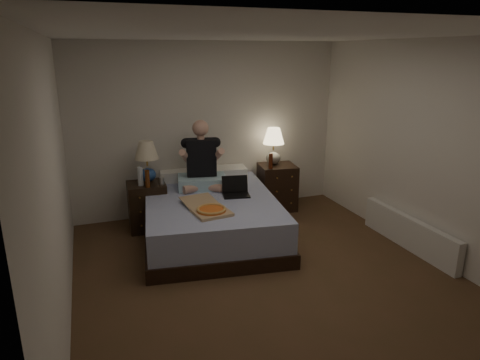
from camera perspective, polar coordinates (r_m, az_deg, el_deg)
name	(u,v)px	position (r m, az deg, el deg)	size (l,w,h in m)	color
floor	(268,277)	(4.76, 3.79, -12.84)	(4.00, 4.50, 0.00)	brown
ceiling	(273,34)	(4.15, 4.49, 18.80)	(4.00, 4.50, 0.00)	white
wall_back	(209,129)	(6.36, -4.18, 6.76)	(4.00, 2.50, 0.00)	silver
wall_front	(444,269)	(2.53, 25.55, -10.71)	(4.00, 2.50, 0.00)	silver
wall_left	(55,187)	(3.95, -23.49, -0.84)	(4.50, 2.50, 0.00)	silver
wall_right	(429,151)	(5.40, 23.94, 3.56)	(4.50, 2.50, 0.00)	silver
bed	(211,217)	(5.63, -3.94, -4.92)	(1.64, 2.18, 0.55)	#5362A7
nightstand_left	(147,206)	(5.98, -12.24, -3.42)	(0.50, 0.45, 0.65)	black
nightstand_right	(277,187)	(6.61, 4.97, -0.93)	(0.53, 0.48, 0.69)	black
lamp_left	(147,162)	(5.88, -12.29, 2.41)	(0.32, 0.32, 0.56)	#264A8E
lamp_right	(273,146)	(6.51, 4.48, 4.52)	(0.32, 0.32, 0.56)	gray
water_bottle	(140,176)	(5.76, -13.14, 0.47)	(0.07, 0.07, 0.25)	silver
soda_can	(162,181)	(5.76, -10.39, -0.15)	(0.07, 0.07, 0.10)	beige
beer_bottle_left	(147,179)	(5.67, -12.25, 0.16)	(0.06, 0.06, 0.23)	#59290C
beer_bottle_right	(271,161)	(6.29, 4.11, 2.55)	(0.06, 0.06, 0.23)	#531E0B
person	(201,155)	(5.81, -5.17, 3.37)	(0.66, 0.52, 0.93)	black
laptop	(236,187)	(5.53, -0.51, -0.97)	(0.34, 0.28, 0.24)	black
pizza_box	(211,210)	(4.97, -3.84, -4.06)	(0.40, 0.76, 0.08)	tan
radiator	(409,233)	(5.72, 21.58, -6.55)	(0.10, 1.60, 0.40)	silver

